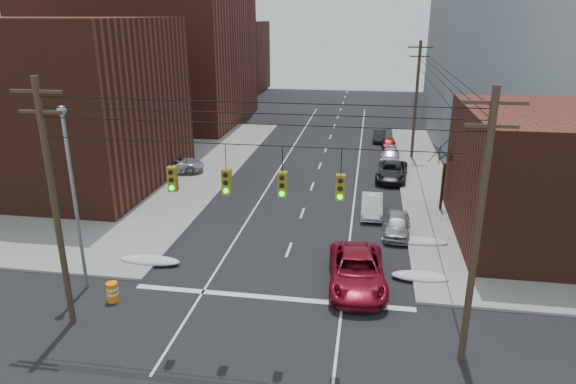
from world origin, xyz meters
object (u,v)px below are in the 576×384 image
(parked_car_a, at_px, (397,225))
(parked_car_c, at_px, (392,171))
(red_pickup, at_px, (357,271))
(lot_car_c, at_px, (71,179))
(parked_car_d, at_px, (390,156))
(parked_car_f, at_px, (379,135))
(lot_car_a, at_px, (103,191))
(parked_car_e, at_px, (389,144))
(lot_car_d, at_px, (128,164))
(parked_car_b, at_px, (372,205))
(lot_car_b, at_px, (174,164))
(construction_barrel, at_px, (113,292))

(parked_car_a, distance_m, parked_car_c, 11.59)
(red_pickup, xyz_separation_m, lot_car_c, (-23.13, 12.15, -0.09))
(parked_car_d, bearing_deg, parked_car_c, -86.12)
(parked_car_f, height_order, lot_car_a, lot_car_a)
(parked_car_e, bearing_deg, lot_car_d, -152.40)
(parked_car_b, height_order, parked_car_d, parked_car_b)
(parked_car_d, distance_m, parked_car_e, 4.99)
(parked_car_e, xyz_separation_m, parked_car_f, (-0.93, 3.54, 0.03))
(parked_car_e, xyz_separation_m, lot_car_a, (-21.36, -19.17, 0.16))
(parked_car_d, height_order, lot_car_b, lot_car_b)
(parked_car_a, xyz_separation_m, parked_car_c, (0.00, 11.59, 0.06))
(parked_car_a, xyz_separation_m, parked_car_b, (-1.60, 3.31, -0.00))
(parked_car_e, distance_m, lot_car_c, 30.43)
(parked_car_d, xyz_separation_m, lot_car_d, (-22.70, -7.35, 0.27))
(lot_car_b, bearing_deg, red_pickup, -152.35)
(parked_car_d, relative_size, lot_car_d, 0.99)
(red_pickup, bearing_deg, parked_car_a, 67.33)
(parked_car_d, distance_m, lot_car_a, 25.64)
(construction_barrel, bearing_deg, parked_car_d, 62.94)
(parked_car_a, bearing_deg, construction_barrel, -139.51)
(lot_car_b, bearing_deg, parked_car_f, -65.50)
(parked_car_a, relative_size, lot_car_b, 0.77)
(parked_car_c, bearing_deg, parked_car_b, -95.75)
(parked_car_b, distance_m, parked_car_f, 22.23)
(red_pickup, xyz_separation_m, parked_car_e, (2.29, 28.87, -0.24))
(lot_car_b, bearing_deg, parked_car_d, -86.37)
(red_pickup, bearing_deg, construction_barrel, -168.03)
(lot_car_c, relative_size, lot_car_d, 0.97)
(parked_car_a, xyz_separation_m, construction_barrel, (-13.93, -10.28, -0.17))
(parked_car_a, distance_m, parked_car_e, 21.99)
(parked_car_b, bearing_deg, lot_car_d, 163.26)
(lot_car_b, bearing_deg, lot_car_c, 110.79)
(red_pickup, height_order, lot_car_d, red_pickup)
(lot_car_b, distance_m, lot_car_d, 4.03)
(parked_car_f, bearing_deg, lot_car_d, -142.70)
(lot_car_a, distance_m, lot_car_d, 6.96)
(parked_car_e, bearing_deg, parked_car_f, 103.85)
(red_pickup, relative_size, parked_car_c, 1.15)
(lot_car_a, bearing_deg, lot_car_d, 23.12)
(construction_barrel, bearing_deg, lot_car_b, 103.10)
(red_pickup, xyz_separation_m, parked_car_f, (1.36, 32.41, -0.21))
(lot_car_a, relative_size, lot_car_b, 0.72)
(parked_car_a, relative_size, parked_car_f, 1.03)
(parked_car_b, bearing_deg, parked_car_c, 79.04)
(construction_barrel, bearing_deg, lot_car_c, 126.47)
(parked_car_e, height_order, lot_car_b, lot_car_b)
(parked_car_d, bearing_deg, lot_car_c, -151.35)
(parked_car_b, relative_size, construction_barrel, 4.18)
(parked_car_e, relative_size, parked_car_f, 0.93)
(parked_car_a, relative_size, parked_car_c, 0.75)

